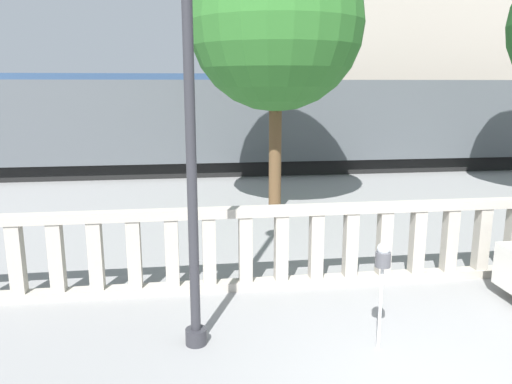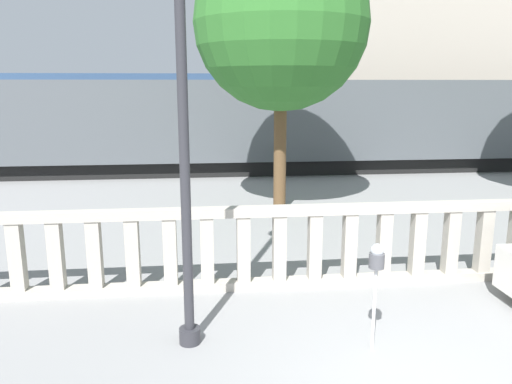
% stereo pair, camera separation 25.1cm
% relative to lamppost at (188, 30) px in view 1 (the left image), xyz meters
% --- Properties ---
extents(balustrade, '(15.70, 0.24, 1.33)m').
position_rel_lamppost_xyz_m(balustrade, '(2.49, 1.61, -3.07)').
color(balustrade, '#ADA599').
rests_on(balustrade, ground).
extents(lamppost, '(0.39, 0.39, 5.90)m').
position_rel_lamppost_xyz_m(lamppost, '(0.00, 0.00, 0.00)').
color(lamppost, '#2D2D33').
rests_on(lamppost, ground).
extents(parking_meter, '(0.18, 0.18, 1.35)m').
position_rel_lamppost_xyz_m(parking_meter, '(2.21, -0.39, -2.64)').
color(parking_meter, silver).
rests_on(parking_meter, ground).
extents(train_near, '(28.28, 3.06, 3.90)m').
position_rel_lamppost_xyz_m(train_near, '(5.28, 12.47, -2.00)').
color(train_near, black).
rests_on(train_near, ground).
extents(train_far, '(27.87, 2.76, 4.29)m').
position_rel_lamppost_xyz_m(train_far, '(0.95, 22.39, -1.80)').
color(train_far, black).
rests_on(train_far, ground).
extents(building_block, '(13.93, 7.92, 13.81)m').
position_rel_lamppost_xyz_m(building_block, '(12.40, 21.09, 3.17)').
color(building_block, '#ADA393').
rests_on(building_block, ground).
extents(tree_left, '(4.18, 4.18, 6.67)m').
position_rel_lamppost_xyz_m(tree_left, '(2.12, 6.54, 0.84)').
color(tree_left, brown).
rests_on(tree_left, ground).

